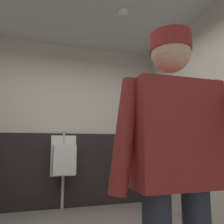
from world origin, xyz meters
TOP-DOWN VIEW (x-y plane):
  - wall_back at (0.00, 2.04)m, footprint 3.88×0.12m
  - wainscot_band_back at (0.00, 1.96)m, footprint 3.28×0.03m
  - downlight_far at (0.59, 0.69)m, footprint 0.14×0.14m
  - urinal_solo at (-0.01, 1.82)m, footprint 0.40×0.34m
  - person at (0.29, -0.87)m, footprint 0.66×0.60m

SIDE VIEW (x-z plane):
  - wainscot_band_back at x=0.00m, z-range 0.00..1.19m
  - urinal_solo at x=-0.01m, z-range 0.16..1.40m
  - person at x=0.29m, z-range 0.14..1.74m
  - wall_back at x=0.00m, z-range 0.00..2.74m
  - downlight_far at x=0.59m, z-range 2.71..2.74m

